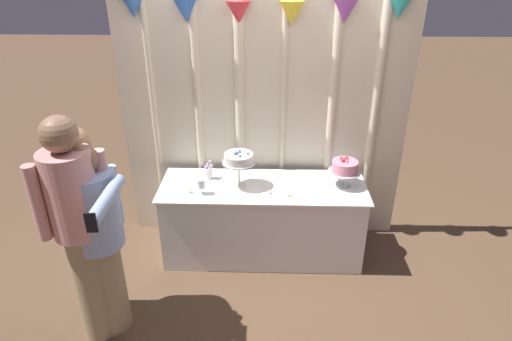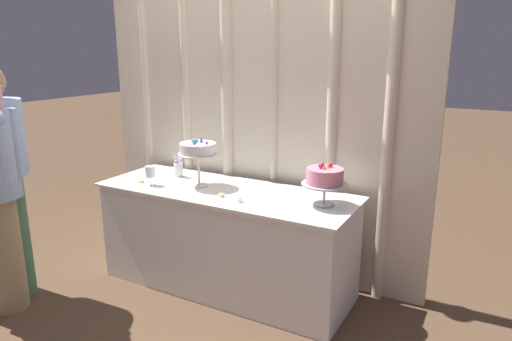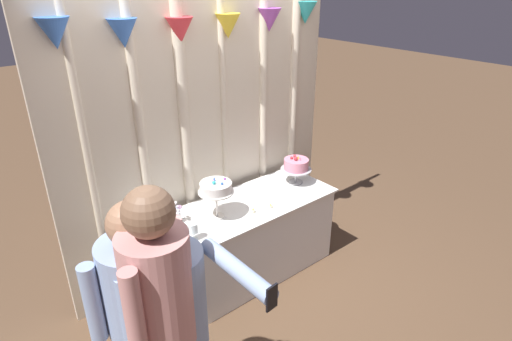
{
  "view_description": "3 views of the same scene",
  "coord_description": "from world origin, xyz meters",
  "px_view_note": "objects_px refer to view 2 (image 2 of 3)",
  "views": [
    {
      "loc": [
        0.04,
        -3.33,
        2.64
      ],
      "look_at": [
        -0.07,
        0.23,
        0.83
      ],
      "focal_mm": 30.62,
      "sensor_mm": 36.0,
      "label": 1
    },
    {
      "loc": [
        1.69,
        -2.52,
        1.71
      ],
      "look_at": [
        0.28,
        0.03,
        0.93
      ],
      "focal_mm": 32.68,
      "sensor_mm": 36.0,
      "label": 2
    },
    {
      "loc": [
        -1.87,
        -2.41,
        2.58
      ],
      "look_at": [
        0.25,
        0.15,
        1.0
      ],
      "focal_mm": 29.82,
      "sensor_mm": 36.0,
      "label": 3
    }
  ],
  "objects_px": {
    "tealight_far_left": "(141,181)",
    "tealight_near_left": "(221,195)",
    "cake_display_nearright": "(325,178)",
    "guest_man_pink_jacket": "(0,177)",
    "cake_table": "(226,239)",
    "flower_vase": "(178,167)",
    "wine_glass": "(150,172)",
    "tealight_near_right": "(240,200)",
    "cake_display_nearleft": "(198,150)"
  },
  "relations": [
    {
      "from": "flower_vase",
      "to": "tealight_near_left",
      "type": "height_order",
      "value": "flower_vase"
    },
    {
      "from": "cake_display_nearright",
      "to": "tealight_near_right",
      "type": "relative_size",
      "value": 7.35
    },
    {
      "from": "flower_vase",
      "to": "guest_man_pink_jacket",
      "type": "distance_m",
      "value": 1.21
    },
    {
      "from": "flower_vase",
      "to": "tealight_far_left",
      "type": "bearing_deg",
      "value": -116.77
    },
    {
      "from": "cake_display_nearleft",
      "to": "tealight_near_right",
      "type": "relative_size",
      "value": 8.94
    },
    {
      "from": "cake_display_nearleft",
      "to": "tealight_far_left",
      "type": "relative_size",
      "value": 7.69
    },
    {
      "from": "wine_glass",
      "to": "guest_man_pink_jacket",
      "type": "xyz_separation_m",
      "value": [
        -0.71,
        -0.67,
        0.03
      ]
    },
    {
      "from": "cake_table",
      "to": "cake_display_nearright",
      "type": "height_order",
      "value": "cake_display_nearright"
    },
    {
      "from": "cake_display_nearright",
      "to": "wine_glass",
      "type": "bearing_deg",
      "value": -171.33
    },
    {
      "from": "cake_display_nearleft",
      "to": "tealight_near_right",
      "type": "distance_m",
      "value": 0.53
    },
    {
      "from": "tealight_near_right",
      "to": "guest_man_pink_jacket",
      "type": "distance_m",
      "value": 1.61
    },
    {
      "from": "flower_vase",
      "to": "tealight_near_right",
      "type": "bearing_deg",
      "value": -22.49
    },
    {
      "from": "cake_table",
      "to": "guest_man_pink_jacket",
      "type": "xyz_separation_m",
      "value": [
        -1.25,
        -0.83,
        0.5
      ]
    },
    {
      "from": "wine_glass",
      "to": "tealight_near_left",
      "type": "xyz_separation_m",
      "value": [
        0.59,
        0.02,
        -0.09
      ]
    },
    {
      "from": "tealight_near_left",
      "to": "tealight_near_right",
      "type": "distance_m",
      "value": 0.17
    },
    {
      "from": "tealight_far_left",
      "to": "guest_man_pink_jacket",
      "type": "xyz_separation_m",
      "value": [
        -0.61,
        -0.68,
        0.12
      ]
    },
    {
      "from": "tealight_near_left",
      "to": "guest_man_pink_jacket",
      "type": "distance_m",
      "value": 1.48
    },
    {
      "from": "guest_man_pink_jacket",
      "to": "cake_table",
      "type": "bearing_deg",
      "value": 33.61
    },
    {
      "from": "tealight_near_right",
      "to": "cake_display_nearleft",
      "type": "bearing_deg",
      "value": 159.43
    },
    {
      "from": "cake_display_nearright",
      "to": "flower_vase",
      "type": "relative_size",
      "value": 1.65
    },
    {
      "from": "cake_table",
      "to": "wine_glass",
      "type": "distance_m",
      "value": 0.73
    },
    {
      "from": "tealight_near_left",
      "to": "cake_table",
      "type": "bearing_deg",
      "value": 112.64
    },
    {
      "from": "cake_table",
      "to": "flower_vase",
      "type": "bearing_deg",
      "value": 166.11
    },
    {
      "from": "cake_table",
      "to": "tealight_near_left",
      "type": "height_order",
      "value": "tealight_near_left"
    },
    {
      "from": "guest_man_pink_jacket",
      "to": "wine_glass",
      "type": "bearing_deg",
      "value": 42.94
    },
    {
      "from": "cake_display_nearright",
      "to": "flower_vase",
      "type": "xyz_separation_m",
      "value": [
        -1.22,
        0.1,
        -0.11
      ]
    },
    {
      "from": "tealight_near_left",
      "to": "guest_man_pink_jacket",
      "type": "bearing_deg",
      "value": -152.29
    },
    {
      "from": "tealight_near_right",
      "to": "guest_man_pink_jacket",
      "type": "bearing_deg",
      "value": -156.07
    },
    {
      "from": "cake_table",
      "to": "tealight_far_left",
      "type": "xyz_separation_m",
      "value": [
        -0.64,
        -0.15,
        0.38
      ]
    },
    {
      "from": "flower_vase",
      "to": "guest_man_pink_jacket",
      "type": "bearing_deg",
      "value": -127.87
    },
    {
      "from": "flower_vase",
      "to": "cake_display_nearright",
      "type": "bearing_deg",
      "value": -4.55
    },
    {
      "from": "tealight_far_left",
      "to": "tealight_near_right",
      "type": "xyz_separation_m",
      "value": [
        0.86,
        -0.03,
        -0.0
      ]
    },
    {
      "from": "tealight_near_left",
      "to": "tealight_near_right",
      "type": "xyz_separation_m",
      "value": [
        0.16,
        -0.03,
        -0.0
      ]
    },
    {
      "from": "wine_glass",
      "to": "tealight_far_left",
      "type": "height_order",
      "value": "wine_glass"
    },
    {
      "from": "guest_man_pink_jacket",
      "to": "tealight_far_left",
      "type": "bearing_deg",
      "value": 48.47
    },
    {
      "from": "cake_display_nearright",
      "to": "guest_man_pink_jacket",
      "type": "distance_m",
      "value": 2.14
    },
    {
      "from": "cake_display_nearleft",
      "to": "guest_man_pink_jacket",
      "type": "bearing_deg",
      "value": -141.67
    },
    {
      "from": "flower_vase",
      "to": "tealight_near_right",
      "type": "relative_size",
      "value": 4.45
    },
    {
      "from": "wine_glass",
      "to": "tealight_far_left",
      "type": "bearing_deg",
      "value": 170.7
    },
    {
      "from": "tealight_far_left",
      "to": "tealight_near_left",
      "type": "height_order",
      "value": "same"
    },
    {
      "from": "cake_table",
      "to": "tealight_near_left",
      "type": "distance_m",
      "value": 0.41
    },
    {
      "from": "cake_display_nearleft",
      "to": "tealight_near_left",
      "type": "xyz_separation_m",
      "value": [
        0.27,
        -0.13,
        -0.25
      ]
    },
    {
      "from": "wine_glass",
      "to": "tealight_near_left",
      "type": "bearing_deg",
      "value": 2.02
    },
    {
      "from": "wine_glass",
      "to": "tealight_near_left",
      "type": "relative_size",
      "value": 3.71
    },
    {
      "from": "wine_glass",
      "to": "tealight_near_right",
      "type": "relative_size",
      "value": 3.59
    },
    {
      "from": "tealight_near_right",
      "to": "flower_vase",
      "type": "bearing_deg",
      "value": 157.51
    },
    {
      "from": "cake_table",
      "to": "flower_vase",
      "type": "height_order",
      "value": "flower_vase"
    },
    {
      "from": "cake_display_nearright",
      "to": "flower_vase",
      "type": "distance_m",
      "value": 1.23
    },
    {
      "from": "cake_table",
      "to": "cake_display_nearright",
      "type": "bearing_deg",
      "value": 2.18
    },
    {
      "from": "cake_display_nearright",
      "to": "flower_vase",
      "type": "height_order",
      "value": "cake_display_nearright"
    }
  ]
}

